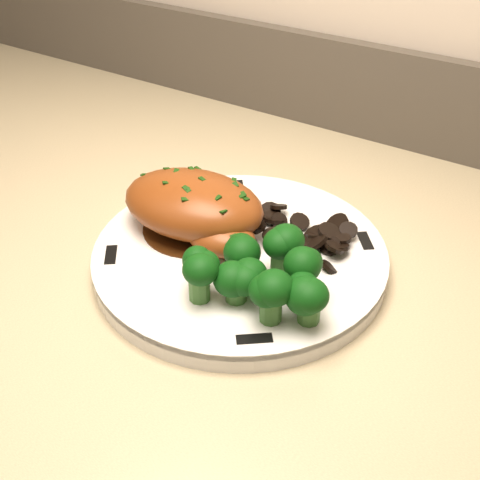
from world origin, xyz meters
The scene contains 10 objects.
counter centered at (0.35, 1.67, 0.42)m, with size 1.93×0.65×0.96m.
plate centered at (0.80, 1.66, 0.84)m, with size 0.28×0.28×0.02m, color white.
rim_accent_0 centered at (0.90, 1.74, 0.85)m, with size 0.03×0.01×0.00m, color black.
rim_accent_1 centered at (0.73, 1.76, 0.85)m, with size 0.03×0.01×0.00m, color black.
rim_accent_2 centered at (0.71, 1.59, 0.85)m, with size 0.03×0.01×0.00m, color black.
rim_accent_3 centered at (0.88, 1.57, 0.85)m, with size 0.03×0.01×0.00m, color black.
gravy_pool centered at (0.75, 1.67, 0.85)m, with size 0.10×0.10×0.00m, color #391D0A.
chicken_breast centered at (0.75, 1.67, 0.88)m, with size 0.16×0.11×0.06m.
mushroom_pile centered at (0.85, 1.71, 0.86)m, with size 0.10×0.07×0.03m.
broccoli_florets centered at (0.86, 1.62, 0.88)m, with size 0.12×0.09×0.04m.
Camera 1 is at (1.05, 1.28, 1.19)m, focal length 45.00 mm.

